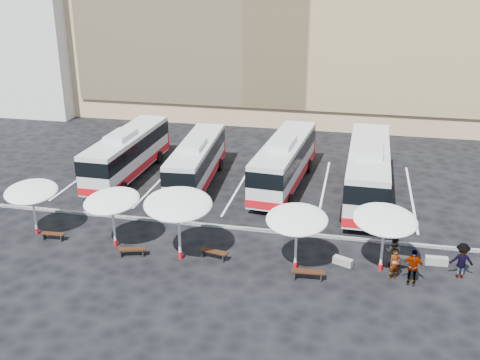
% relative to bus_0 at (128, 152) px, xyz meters
% --- Properties ---
extents(ground, '(120.00, 120.00, 0.00)m').
position_rel_bus_0_xyz_m(ground, '(8.64, -7.81, -1.84)').
color(ground, black).
rests_on(ground, ground).
extents(apartment_block, '(14.00, 14.00, 18.00)m').
position_rel_bus_0_xyz_m(apartment_block, '(-19.36, 20.19, 7.16)').
color(apartment_block, silver).
rests_on(apartment_block, ground).
extents(curb_divider, '(34.00, 0.25, 0.15)m').
position_rel_bus_0_xyz_m(curb_divider, '(8.64, -7.31, -1.76)').
color(curb_divider, black).
rests_on(curb_divider, ground).
extents(bay_lines, '(24.15, 12.00, 0.01)m').
position_rel_bus_0_xyz_m(bay_lines, '(8.64, 0.19, -1.83)').
color(bay_lines, white).
rests_on(bay_lines, ground).
extents(bus_0, '(2.79, 11.37, 3.60)m').
position_rel_bus_0_xyz_m(bus_0, '(0.00, 0.00, 0.00)').
color(bus_0, silver).
rests_on(bus_0, ground).
extents(bus_1, '(3.01, 10.86, 3.41)m').
position_rel_bus_0_xyz_m(bus_1, '(5.52, -0.53, -0.10)').
color(bus_1, silver).
rests_on(bus_1, ground).
extents(bus_2, '(3.40, 11.76, 3.68)m').
position_rel_bus_0_xyz_m(bus_2, '(11.74, 0.40, 0.04)').
color(bus_2, silver).
rests_on(bus_2, ground).
extents(bus_3, '(3.09, 12.58, 3.98)m').
position_rel_bus_0_xyz_m(bus_3, '(17.55, -0.72, 0.20)').
color(bus_3, silver).
rests_on(bus_3, ground).
extents(sunshade_0, '(3.78, 3.81, 3.17)m').
position_rel_bus_0_xyz_m(sunshade_0, '(-1.45, -10.46, 0.85)').
color(sunshade_0, silver).
rests_on(sunshade_0, ground).
extents(sunshade_1, '(3.90, 3.93, 3.25)m').
position_rel_bus_0_xyz_m(sunshade_1, '(3.73, -10.89, 0.93)').
color(sunshade_1, silver).
rests_on(sunshade_1, ground).
extents(sunshade_2, '(4.72, 4.75, 3.79)m').
position_rel_bus_0_xyz_m(sunshade_2, '(7.79, -11.55, 1.38)').
color(sunshade_2, silver).
rests_on(sunshade_2, ground).
extents(sunshade_3, '(3.19, 3.23, 3.33)m').
position_rel_bus_0_xyz_m(sunshade_3, '(13.99, -11.27, 0.99)').
color(sunshade_3, silver).
rests_on(sunshade_3, ground).
extents(sunshade_4, '(4.20, 4.23, 3.43)m').
position_rel_bus_0_xyz_m(sunshade_4, '(18.36, -10.55, 1.07)').
color(sunshade_4, silver).
rests_on(sunshade_4, ground).
extents(wood_bench_0, '(1.40, 0.41, 0.43)m').
position_rel_bus_0_xyz_m(wood_bench_0, '(-0.10, -10.97, -1.51)').
color(wood_bench_0, black).
rests_on(wood_bench_0, ground).
extents(wood_bench_1, '(1.54, 0.79, 0.46)m').
position_rel_bus_0_xyz_m(wood_bench_1, '(5.11, -11.81, -1.49)').
color(wood_bench_1, black).
rests_on(wood_bench_1, ground).
extents(wood_bench_2, '(1.63, 0.74, 0.48)m').
position_rel_bus_0_xyz_m(wood_bench_2, '(9.57, -11.17, -1.47)').
color(wood_bench_2, black).
rests_on(wood_bench_2, ground).
extents(wood_bench_3, '(1.68, 0.55, 0.51)m').
position_rel_bus_0_xyz_m(wood_bench_3, '(14.76, -12.26, -1.45)').
color(wood_bench_3, black).
rests_on(wood_bench_3, ground).
extents(conc_bench_0, '(1.12, 0.76, 0.40)m').
position_rel_bus_0_xyz_m(conc_bench_0, '(16.42, -10.33, -1.64)').
color(conc_bench_0, gray).
rests_on(conc_bench_0, ground).
extents(conc_bench_1, '(1.15, 0.49, 0.42)m').
position_rel_bus_0_xyz_m(conc_bench_1, '(19.53, -9.58, -1.63)').
color(conc_bench_1, gray).
rests_on(conc_bench_1, ground).
extents(conc_bench_2, '(1.17, 0.43, 0.43)m').
position_rel_bus_0_xyz_m(conc_bench_2, '(21.28, -9.26, -1.62)').
color(conc_bench_2, gray).
rests_on(conc_bench_2, ground).
extents(passenger_0, '(0.76, 0.71, 1.73)m').
position_rel_bus_0_xyz_m(passenger_0, '(18.98, -11.29, -0.97)').
color(passenger_0, black).
rests_on(passenger_0, ground).
extents(passenger_1, '(0.94, 0.82, 1.63)m').
position_rel_bus_0_xyz_m(passenger_1, '(19.00, -9.88, -1.02)').
color(passenger_1, black).
rests_on(passenger_1, ground).
extents(passenger_2, '(1.15, 0.58, 1.89)m').
position_rel_bus_0_xyz_m(passenger_2, '(19.82, -11.54, -0.89)').
color(passenger_2, black).
rests_on(passenger_2, ground).
extents(passenger_3, '(1.23, 0.72, 1.88)m').
position_rel_bus_0_xyz_m(passenger_3, '(22.31, -10.31, -0.90)').
color(passenger_3, black).
rests_on(passenger_3, ground).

